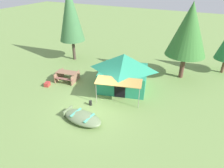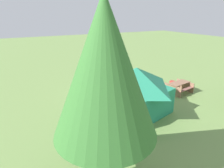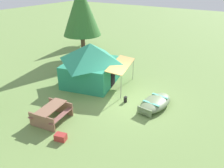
{
  "view_description": "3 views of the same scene",
  "coord_description": "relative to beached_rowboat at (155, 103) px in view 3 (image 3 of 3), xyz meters",
  "views": [
    {
      "loc": [
        5.68,
        -9.13,
        7.66
      ],
      "look_at": [
        0.6,
        1.21,
        1.25
      ],
      "focal_mm": 32.44,
      "sensor_mm": 36.0,
      "label": 1
    },
    {
      "loc": [
        6.32,
        11.32,
        5.34
      ],
      "look_at": [
        0.64,
        0.46,
        0.85
      ],
      "focal_mm": 30.92,
      "sensor_mm": 36.0,
      "label": 2
    },
    {
      "loc": [
        -9.89,
        -5.21,
        6.4
      ],
      "look_at": [
        -0.2,
        1.07,
        0.77
      ],
      "focal_mm": 35.91,
      "sensor_mm": 36.0,
      "label": 3
    }
  ],
  "objects": [
    {
      "name": "canvas_cabin_tent",
      "position": [
        0.54,
        4.7,
        1.13
      ],
      "size": [
        4.24,
        4.77,
        2.65
      ],
      "color": "#278A66",
      "rests_on": "ground_plane"
    },
    {
      "name": "ground_plane",
      "position": [
        -0.04,
        1.54,
        -0.25
      ],
      "size": [
        80.0,
        80.0,
        0.0
      ],
      "primitive_type": "plane",
      "color": "#71924C"
    },
    {
      "name": "fuel_can",
      "position": [
        -0.43,
        1.59,
        -0.09
      ],
      "size": [
        0.27,
        0.27,
        0.32
      ],
      "primitive_type": "cylinder",
      "rotation": [
        0.0,
        0.0,
        5.71
      ],
      "color": "black",
      "rests_on": "ground_plane"
    },
    {
      "name": "cooler_box",
      "position": [
        -4.74,
        2.32,
        -0.1
      ],
      "size": [
        0.44,
        0.56,
        0.3
      ],
      "primitive_type": "cube",
      "rotation": [
        0.0,
        0.0,
        1.85
      ],
      "color": "#AE342F",
      "rests_on": "ground_plane"
    },
    {
      "name": "pine_tree_far_center",
      "position": [
        7.21,
        10.84,
        2.54
      ],
      "size": [
        1.91,
        1.91,
        4.35
      ],
      "color": "brown",
      "rests_on": "ground_plane"
    },
    {
      "name": "picnic_table",
      "position": [
        -3.89,
        3.71,
        0.22
      ],
      "size": [
        1.85,
        1.66,
        0.76
      ],
      "color": "#8E654C",
      "rests_on": "ground_plane"
    },
    {
      "name": "pine_tree_back_left",
      "position": [
        4.14,
        8.35,
        3.67
      ],
      "size": [
        3.07,
        3.07,
        5.92
      ],
      "color": "brown",
      "rests_on": "ground_plane"
    },
    {
      "name": "beached_rowboat",
      "position": [
        0.0,
        0.0,
        0.0
      ],
      "size": [
        2.58,
        1.47,
        0.48
      ],
      "color": "#687B54",
      "rests_on": "ground_plane"
    }
  ]
}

